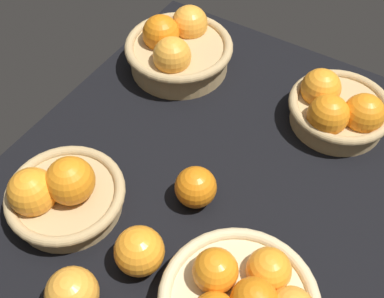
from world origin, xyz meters
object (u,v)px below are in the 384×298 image
basket_far_right (178,49)px  basket_near_right (338,109)px  loose_orange_side_gap (196,187)px  loose_orange_back_gap (140,251)px  loose_orange_front_gap (72,294)px  basket_far_left (62,194)px

basket_far_right → basket_near_right: (1.61, -36.27, -0.55)cm
basket_near_right → loose_orange_side_gap: (-30.18, 14.23, -0.59)cm
basket_near_right → loose_orange_back_gap: bearing=161.5°
basket_far_right → loose_orange_back_gap: bearing=-154.2°
loose_orange_front_gap → basket_far_left: bearing=46.1°
basket_far_left → loose_orange_side_gap: basket_far_left is taller
basket_far_left → loose_orange_back_gap: basket_far_left is taller
basket_far_left → loose_orange_front_gap: 18.24cm
loose_orange_back_gap → loose_orange_side_gap: bearing=-3.5°
loose_orange_side_gap → loose_orange_front_gap: bearing=168.3°
basket_far_right → loose_orange_front_gap: size_ratio=2.92×
basket_near_right → loose_orange_back_gap: size_ratio=2.53×
loose_orange_side_gap → basket_far_right: bearing=37.7°
basket_far_left → basket_near_right: size_ratio=1.01×
basket_far_right → basket_near_right: bearing=-87.5°
loose_orange_front_gap → loose_orange_back_gap: same height
basket_near_right → loose_orange_side_gap: bearing=154.8°
loose_orange_front_gap → loose_orange_side_gap: size_ratio=1.09×
basket_far_right → loose_orange_side_gap: bearing=-142.3°
basket_near_right → loose_orange_front_gap: (-56.20, 19.64, -0.26)cm
basket_far_right → basket_near_right: size_ratio=1.15×
basket_far_left → loose_orange_front_gap: bearing=-133.9°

